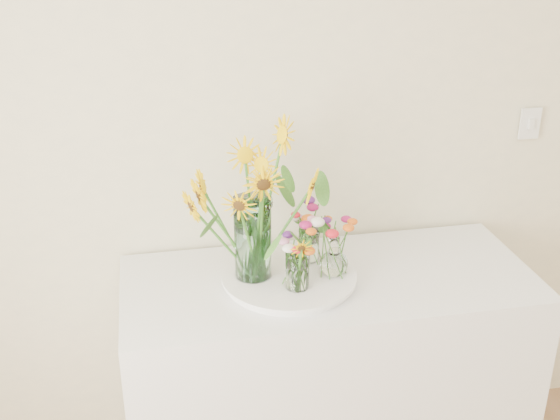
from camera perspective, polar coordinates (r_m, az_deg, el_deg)
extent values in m
cube|color=white|center=(2.65, 3.77, -13.99)|extent=(1.40, 0.60, 0.90)
cylinder|color=white|center=(2.35, 0.75, -5.64)|extent=(0.43, 0.43, 0.02)
cylinder|color=#B5EEE1|center=(2.28, -2.23, -2.33)|extent=(0.16, 0.16, 0.28)
cylinder|color=white|center=(2.25, 1.42, -4.94)|extent=(0.09, 0.09, 0.13)
cylinder|color=white|center=(2.41, 2.36, -2.86)|extent=(0.07, 0.07, 0.12)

